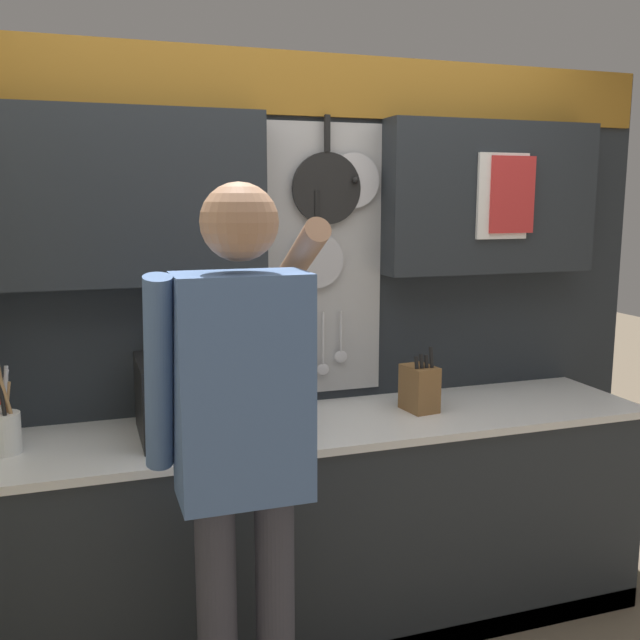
% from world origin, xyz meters
% --- Properties ---
extents(ground_plane, '(14.00, 14.00, 0.00)m').
position_xyz_m(ground_plane, '(0.00, 0.00, 0.00)').
color(ground_plane, '#756651').
extents(base_cabinet_counter, '(2.62, 0.60, 0.88)m').
position_xyz_m(base_cabinet_counter, '(0.00, -0.00, 0.44)').
color(base_cabinet_counter, '#23282D').
rests_on(base_cabinet_counter, ground_plane).
extents(back_wall_unit, '(3.19, 0.23, 2.32)m').
position_xyz_m(back_wall_unit, '(-0.00, 0.27, 1.43)').
color(back_wall_unit, '#23282D').
rests_on(back_wall_unit, ground_plane).
extents(microwave, '(0.50, 0.39, 0.29)m').
position_xyz_m(microwave, '(-0.48, 0.01, 1.03)').
color(microwave, black).
rests_on(microwave, base_cabinet_counter).
extents(knife_block, '(0.13, 0.16, 0.27)m').
position_xyz_m(knife_block, '(0.39, 0.01, 0.98)').
color(knife_block, brown).
rests_on(knife_block, base_cabinet_counter).
extents(utensil_crock, '(0.11, 0.11, 0.33)m').
position_xyz_m(utensil_crock, '(-1.18, 0.01, 0.97)').
color(utensil_crock, white).
rests_on(utensil_crock, base_cabinet_counter).
extents(person, '(0.54, 0.65, 1.79)m').
position_xyz_m(person, '(-0.48, -0.58, 1.08)').
color(person, '#383842').
rests_on(person, ground_plane).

